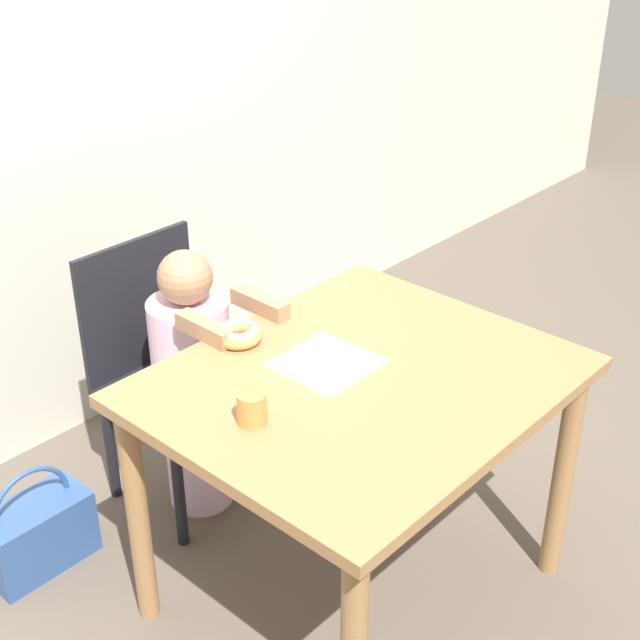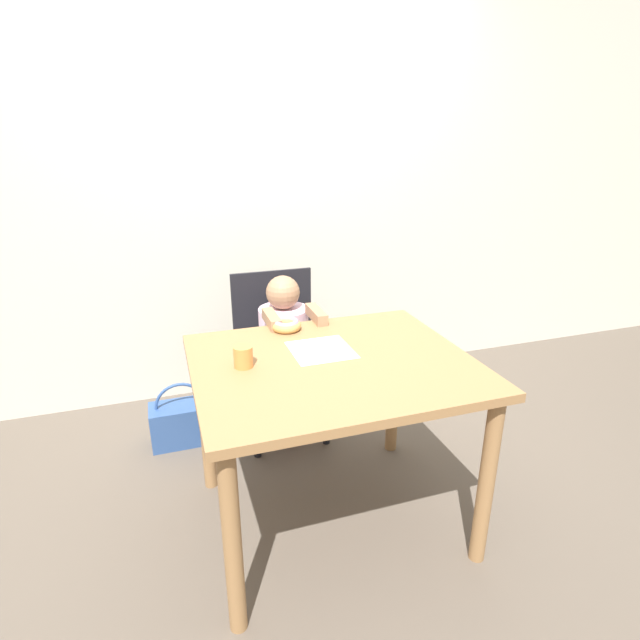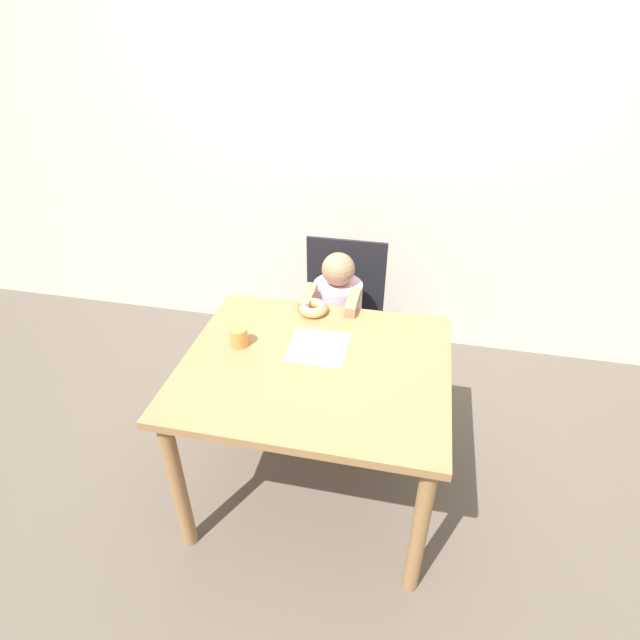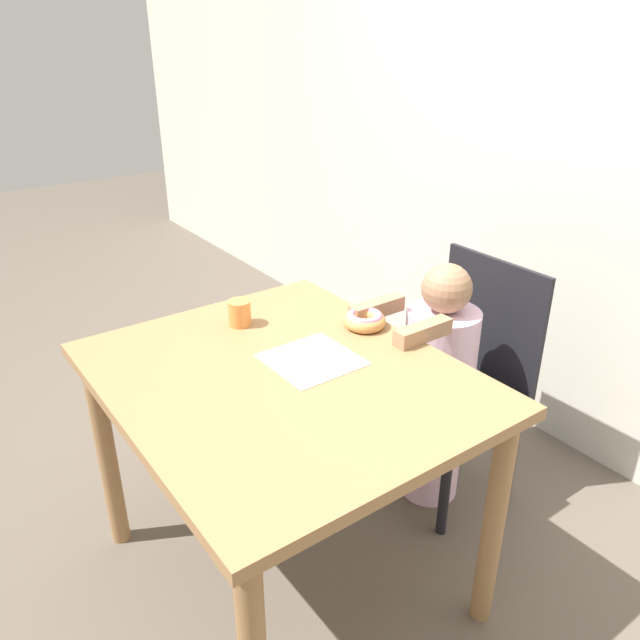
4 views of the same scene
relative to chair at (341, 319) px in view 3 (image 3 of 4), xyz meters
The scene contains 9 objects.
ground_plane 0.90m from the chair, 88.01° to the right, with size 12.00×12.00×0.00m, color brown.
wall_back 0.98m from the chair, 87.31° to the left, with size 8.00×0.05×2.50m.
dining_table 0.80m from the chair, 88.01° to the right, with size 1.06×0.89×0.75m.
chair is the anchor object (origin of this frame).
child_figure 0.13m from the chair, 90.00° to the right, with size 0.26×0.43×0.91m.
donut 0.53m from the chair, 98.42° to the right, with size 0.13×0.13×0.05m.
napkin 0.74m from the chair, 88.69° to the right, with size 0.24×0.24×0.00m.
handbag 0.63m from the chair, behind, with size 0.33×0.18×0.35m.
cup 0.86m from the chair, 112.90° to the right, with size 0.07×0.07×0.08m.
Camera 3 is at (0.34, -1.51, 1.98)m, focal length 28.00 mm.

